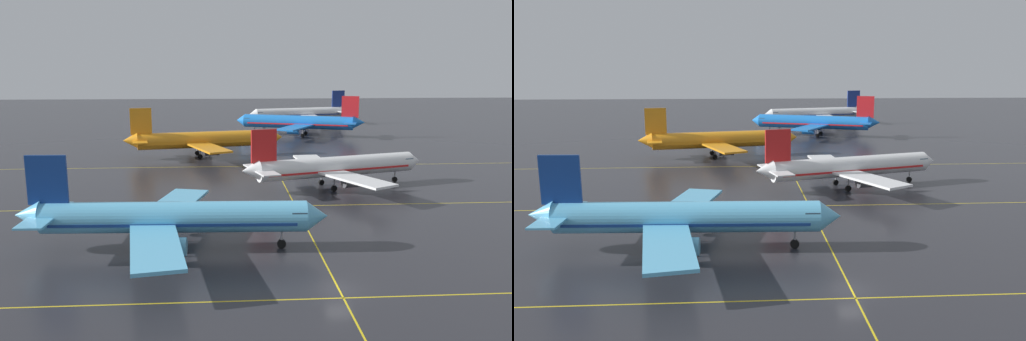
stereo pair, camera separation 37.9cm
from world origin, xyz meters
The scene contains 7 objects.
ground_plane centered at (0.00, 0.00, 0.00)m, with size 600.00×600.00×0.00m, color #28282D.
airliner_front_gate centered at (-17.97, 12.73, 4.04)m, with size 37.97×32.78×11.82m.
airliner_second_row centered at (8.99, 43.51, 3.89)m, with size 36.03×30.72×11.39m.
airliner_third_row centered at (-15.96, 77.69, 4.19)m, with size 39.37×33.50×12.28m.
airliner_far_left_stand centered at (12.87, 113.72, 4.40)m, with size 40.25×34.45×12.88m.
airliner_far_right_stand centered at (17.99, 144.76, 4.31)m, with size 40.18×34.19×12.62m.
taxiway_markings centered at (0.00, 31.43, 0.00)m, with size 147.75×110.32×0.01m.
Camera 1 is at (-11.53, -47.76, 22.22)m, focal length 36.08 mm.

